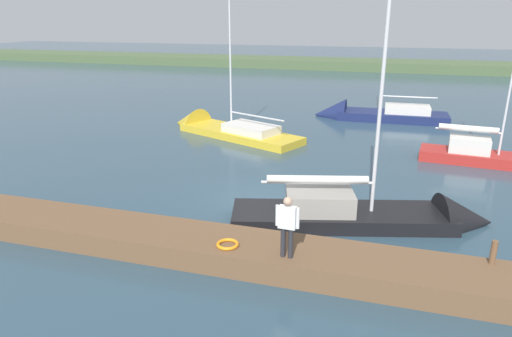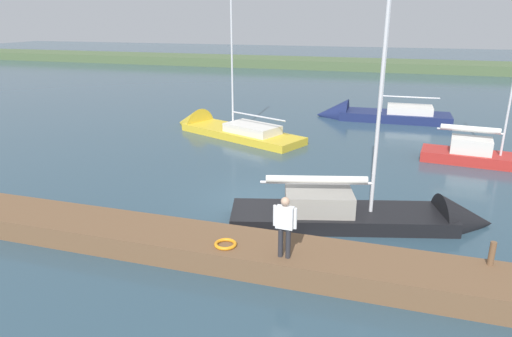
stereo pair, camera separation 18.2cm
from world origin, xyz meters
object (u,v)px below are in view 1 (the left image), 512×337
object	(u,v)px
sailboat_near_dock	(218,130)
person_on_dock	(287,223)
sailboat_behind_pier	(380,217)
life_ring_buoy	(228,244)
sailboat_far_right	(368,116)
sailboat_outer_mooring	(511,163)
mooring_post_near	(493,252)

from	to	relation	value
sailboat_near_dock	person_on_dock	size ratio (longest dim) A/B	5.67
sailboat_near_dock	sailboat_behind_pier	world-z (taller)	sailboat_behind_pier
life_ring_buoy	sailboat_far_right	bearing A→B (deg)	-96.86
sailboat_far_right	person_on_dock	distance (m)	22.37
life_ring_buoy	sailboat_near_dock	distance (m)	16.56
life_ring_buoy	sailboat_behind_pier	world-z (taller)	sailboat_behind_pier
sailboat_outer_mooring	person_on_dock	xyz separation A→B (m)	(8.31, 13.10, 1.55)
mooring_post_near	sailboat_outer_mooring	world-z (taller)	sailboat_outer_mooring
sailboat_near_dock	sailboat_behind_pier	size ratio (longest dim) A/B	0.96
mooring_post_near	sailboat_far_right	world-z (taller)	sailboat_far_right
sailboat_near_dock	sailboat_far_right	world-z (taller)	sailboat_far_right
mooring_post_near	sailboat_near_dock	distance (m)	19.58
sailboat_behind_pier	sailboat_outer_mooring	distance (m)	10.47
sailboat_outer_mooring	sailboat_far_right	xyz separation A→B (m)	(7.43, -9.20, -0.00)
sailboat_behind_pier	sailboat_outer_mooring	bearing A→B (deg)	40.55
mooring_post_near	sailboat_outer_mooring	xyz separation A→B (m)	(-2.92, -11.87, -0.85)
sailboat_behind_pier	person_on_dock	world-z (taller)	sailboat_behind_pier
sailboat_outer_mooring	sailboat_far_right	world-z (taller)	sailboat_far_right
sailboat_outer_mooring	sailboat_far_right	distance (m)	11.82
sailboat_behind_pier	sailboat_near_dock	bearing A→B (deg)	118.54
sailboat_near_dock	sailboat_outer_mooring	xyz separation A→B (m)	(-16.35, 2.35, 0.04)
life_ring_buoy	person_on_dock	size ratio (longest dim) A/B	0.37
life_ring_buoy	sailboat_outer_mooring	xyz separation A→B (m)	(-10.09, -12.97, -0.56)
mooring_post_near	sailboat_behind_pier	distance (m)	4.49
sailboat_behind_pier	sailboat_far_right	xyz separation A→B (m)	(1.50, -17.83, -0.06)
mooring_post_near	life_ring_buoy	xyz separation A→B (m)	(7.17, 1.10, -0.29)
sailboat_far_right	life_ring_buoy	bearing A→B (deg)	82.21
person_on_dock	sailboat_far_right	bearing A→B (deg)	-178.93
sailboat_outer_mooring	mooring_post_near	bearing A→B (deg)	-97.69
sailboat_behind_pier	person_on_dock	bearing A→B (deg)	-133.02
sailboat_far_right	mooring_post_near	bearing A→B (deg)	101.13
sailboat_behind_pier	person_on_dock	size ratio (longest dim) A/B	5.93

